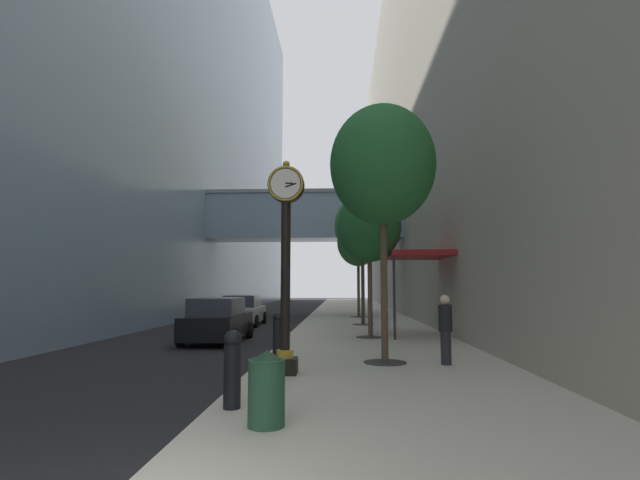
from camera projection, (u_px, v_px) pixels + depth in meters
ground_plane at (308, 319)px, 30.50m from camera, size 110.00×110.00×0.00m
sidewalk_right at (356, 315)px, 33.35m from camera, size 6.44×80.00×0.14m
building_block_left at (158, 52)px, 35.92m from camera, size 22.90×80.00×39.69m
building_block_right at (461, 102)px, 34.51m from camera, size 9.00×80.00×30.91m
street_clock at (286, 254)px, 10.84m from camera, size 0.84×0.55×4.87m
bollard_nearest at (232, 367)px, 7.66m from camera, size 0.29×0.29×1.24m
bollard_third at (278, 333)px, 13.14m from camera, size 0.29×0.29×1.24m
street_tree_near at (383, 165)px, 12.63m from camera, size 2.80×2.80×6.79m
street_tree_mid_near at (369, 226)px, 18.57m from camera, size 2.49×2.49×5.74m
street_tree_mid_far at (362, 226)px, 24.67m from camera, size 2.90×2.90×6.76m
street_tree_far at (358, 242)px, 30.67m from camera, size 2.73×2.73×6.37m
trash_bin at (267, 387)px, 6.67m from camera, size 0.53×0.53×1.05m
pedestrian_walking at (445, 327)px, 11.92m from camera, size 0.38×0.38×1.73m
storefront_awning at (416, 257)px, 19.22m from camera, size 2.40×3.60×3.30m
car_black_near at (218, 321)px, 17.82m from camera, size 2.12×4.43×1.66m
car_silver_mid at (243, 311)px, 25.44m from camera, size 2.12×4.32×1.61m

